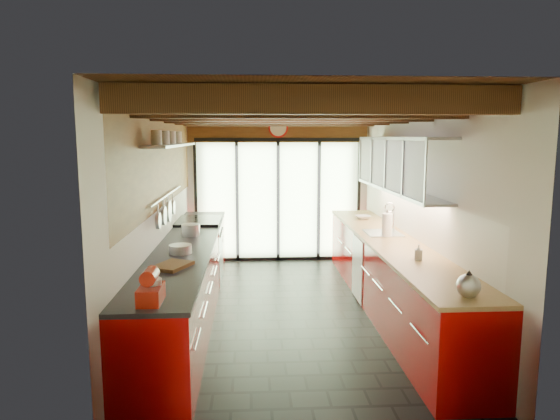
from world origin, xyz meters
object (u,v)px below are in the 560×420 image
object	(u,v)px
stand_mixer	(151,289)
bowl	(363,217)
paper_towel	(387,225)
soap_bottle	(419,252)
kettle	(469,284)

from	to	relation	value
stand_mixer	bowl	distance (m)	4.58
stand_mixer	paper_towel	world-z (taller)	paper_towel
paper_towel	soap_bottle	bearing A→B (deg)	-90.00
soap_bottle	bowl	size ratio (longest dim) A/B	0.73
stand_mixer	kettle	xyz separation A→B (m)	(2.54, -0.01, -0.01)
kettle	bowl	bearing A→B (deg)	90.00
soap_bottle	bowl	distance (m)	2.61
kettle	soap_bottle	world-z (taller)	kettle
paper_towel	soap_bottle	xyz separation A→B (m)	(0.00, -1.23, -0.07)
kettle	soap_bottle	distance (m)	1.21
paper_towel	bowl	bearing A→B (deg)	90.00
stand_mixer	bowl	world-z (taller)	stand_mixer
stand_mixer	paper_towel	size ratio (longest dim) A/B	0.87
stand_mixer	soap_bottle	bearing A→B (deg)	25.33
paper_towel	bowl	xyz separation A→B (m)	(0.00, 1.38, -0.12)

